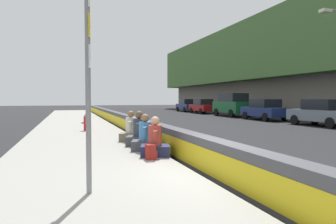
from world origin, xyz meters
name	(u,v)px	position (x,y,z in m)	size (l,w,h in m)	color
ground_plane	(220,180)	(0.00, 0.00, 0.00)	(160.00, 160.00, 0.00)	#232326
sidewalk_strip	(93,188)	(0.00, 2.65, 0.07)	(80.00, 4.40, 0.14)	gray
jersey_barrier	(220,161)	(0.00, 0.00, 0.42)	(76.00, 0.45, 0.85)	#47474C
route_sign_post	(88,70)	(-0.58, 2.76, 2.23)	(0.44, 0.09, 3.60)	gray
fire_hydrant	(86,122)	(10.29, 2.23, 0.59)	(0.26, 0.46, 0.88)	red
seated_person_foreground	(155,143)	(2.46, 0.76, 0.49)	(0.87, 0.95, 1.11)	#23284C
seated_person_middle	(145,139)	(3.50, 0.80, 0.49)	(0.89, 0.98, 1.13)	#424247
seated_person_rear	(139,135)	(4.56, 0.76, 0.51)	(0.95, 1.03, 1.18)	#424247
seated_person_far	(131,131)	(5.77, 0.81, 0.50)	(0.92, 1.00, 1.15)	#706651
backpack	(151,152)	(2.00, 1.01, 0.33)	(0.32, 0.28, 0.40)	maroon
parked_car_third	(323,113)	(9.93, -12.32, 0.86)	(4.56, 2.08, 1.71)	slate
parked_car_fourth	(264,110)	(15.92, -12.18, 0.86)	(4.52, 1.99, 1.71)	navy
parked_car_midline	(232,104)	(21.48, -12.34, 1.18)	(4.81, 2.08, 2.28)	#145128
parked_car_far	(203,106)	(28.07, -12.15, 0.86)	(4.51, 1.97, 1.71)	maroon
parked_car_farther	(187,105)	(33.52, -12.28, 0.86)	(4.55, 2.04, 1.71)	navy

